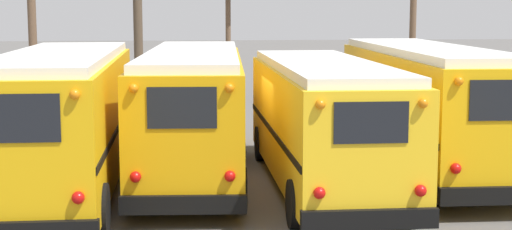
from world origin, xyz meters
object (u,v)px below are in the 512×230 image
object	(u,v)px
school_bus_2	(323,119)
school_bus_3	(425,103)
school_bus_0	(62,118)
utility_pole	(138,6)
school_bus_1	(194,107)

from	to	relation	value
school_bus_2	school_bus_3	distance (m)	3.47
school_bus_0	utility_pole	world-z (taller)	utility_pole
utility_pole	school_bus_2	bearing A→B (deg)	-68.36
school_bus_0	school_bus_3	world-z (taller)	school_bus_0
school_bus_2	utility_pole	xyz separation A→B (m)	(-4.93, 12.43, 2.66)
school_bus_1	utility_pole	size ratio (longest dim) A/B	1.27
school_bus_0	school_bus_1	bearing A→B (deg)	33.99
utility_pole	school_bus_1	bearing A→B (deg)	-79.67
school_bus_3	utility_pole	distance (m)	13.58
school_bus_0	school_bus_1	size ratio (longest dim) A/B	0.93
school_bus_0	utility_pole	bearing A→B (deg)	84.97
school_bus_0	utility_pole	size ratio (longest dim) A/B	1.19
school_bus_2	utility_pole	distance (m)	13.64
utility_pole	school_bus_0	bearing A→B (deg)	-95.03
school_bus_1	school_bus_0	bearing A→B (deg)	-146.01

